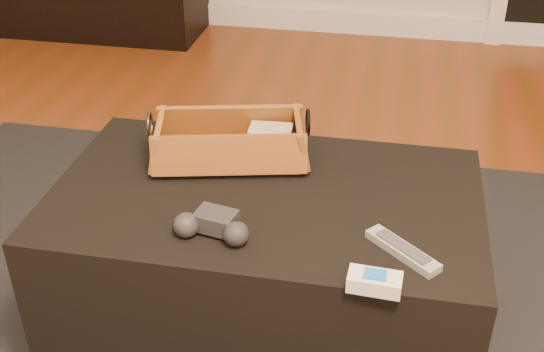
% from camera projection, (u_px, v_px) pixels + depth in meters
% --- Properties ---
extents(baseboard, '(5.00, 0.04, 0.12)m').
position_uv_depth(baseboard, '(334.00, 21.00, 3.74)').
color(baseboard, white).
rests_on(baseboard, floor).
extents(area_rug, '(2.60, 2.00, 0.01)m').
position_uv_depth(area_rug, '(262.00, 340.00, 1.77)').
color(area_rug, black).
rests_on(area_rug, floor).
extents(ottoman, '(1.00, 0.60, 0.42)m').
position_uv_depth(ottoman, '(266.00, 263.00, 1.70)').
color(ottoman, black).
rests_on(ottoman, area_rug).
extents(tv_remote, '(0.21, 0.11, 0.02)m').
position_uv_depth(tv_remote, '(222.00, 154.00, 1.69)').
color(tv_remote, black).
rests_on(tv_remote, wicker_basket).
extents(cloth_bundle, '(0.11, 0.08, 0.06)m').
position_uv_depth(cloth_bundle, '(271.00, 138.00, 1.72)').
color(cloth_bundle, '#CAB58C').
rests_on(cloth_bundle, wicker_basket).
extents(wicker_basket, '(0.42, 0.28, 0.14)m').
position_uv_depth(wicker_basket, '(230.00, 144.00, 1.69)').
color(wicker_basket, '#B06827').
rests_on(wicker_basket, ottoman).
extents(game_controller, '(0.17, 0.10, 0.05)m').
position_uv_depth(game_controller, '(213.00, 226.00, 1.43)').
color(game_controller, '#242426').
rests_on(game_controller, ottoman).
extents(silver_remote, '(0.16, 0.15, 0.02)m').
position_uv_depth(silver_remote, '(403.00, 250.00, 1.39)').
color(silver_remote, '#9DA0A4').
rests_on(silver_remote, ottoman).
extents(cream_gadget, '(0.10, 0.06, 0.04)m').
position_uv_depth(cream_gadget, '(375.00, 282.00, 1.29)').
color(cream_gadget, silver).
rests_on(cream_gadget, ottoman).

